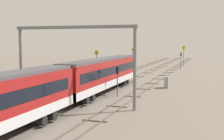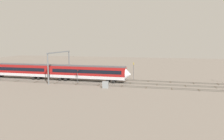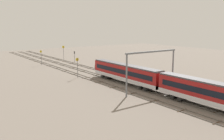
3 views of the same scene
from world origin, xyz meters
name	(u,v)px [view 2 (image 2 of 3)]	position (x,y,z in m)	size (l,w,h in m)	color
ground_plane	(93,82)	(0.00, 0.00, 0.00)	(201.61, 201.61, 0.00)	slate
track_near_foreground	(88,84)	(0.00, -4.62, 0.07)	(185.61, 2.40, 0.16)	#59544C
track_with_train	(93,81)	(0.00, 0.00, 0.07)	(185.61, 2.40, 0.16)	#59544C
track_middle	(97,79)	(0.00, 4.62, 0.07)	(185.61, 2.40, 0.16)	#59544C
overhead_gantry	(59,60)	(-11.04, 0.07, 6.54)	(0.40, 14.70, 9.10)	slate
speed_sign_mid_trackside	(134,68)	(11.70, 6.33, 3.64)	(0.14, 0.92, 5.65)	#4C4C51
signal_light_trackside_approach	(78,74)	(-3.85, -2.77, 2.63)	(0.31, 0.32, 3.97)	#4C4C51
relay_cabinet	(105,85)	(6.10, -7.86, 0.91)	(1.60, 0.64, 1.82)	gray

